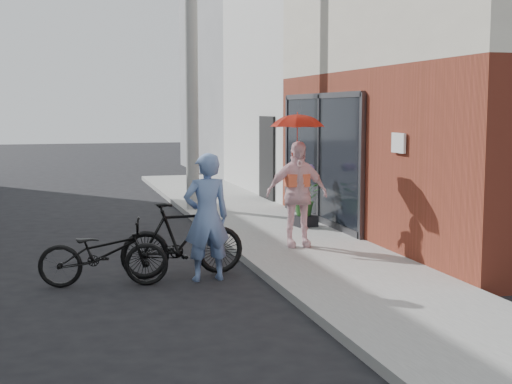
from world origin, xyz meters
name	(u,v)px	position (x,y,z in m)	size (l,w,h in m)	color
ground	(195,278)	(0.00, 0.00, 0.00)	(80.00, 80.00, 0.00)	black
sidewalk	(293,241)	(2.10, 2.00, 0.06)	(2.20, 24.00, 0.12)	gray
curb	(228,244)	(0.94, 2.00, 0.06)	(0.12, 24.00, 0.12)	#9E9E99
plaster_building	(386,67)	(7.20, 9.00, 3.50)	(8.00, 6.00, 7.00)	silver
east_building_far	(303,77)	(7.20, 16.00, 3.50)	(8.00, 8.00, 7.00)	gray
utility_pole	(191,55)	(1.10, 6.00, 3.50)	(0.28, 0.28, 7.00)	#9E9E99
officer	(207,217)	(0.14, -0.17, 0.87)	(0.64, 0.42, 1.74)	#6884B9
bike_left	(103,253)	(-1.24, -0.13, 0.44)	(0.59, 1.69, 0.89)	black
bike_right	(183,239)	(-0.14, 0.14, 0.52)	(0.49, 1.74, 1.05)	black
kimono_woman	(297,194)	(1.90, 1.22, 0.97)	(0.99, 0.41, 1.70)	#FBD3D9
parasol	(297,119)	(1.90, 1.22, 2.17)	(0.81, 0.81, 0.71)	red
planter	(305,221)	(2.69, 3.05, 0.22)	(0.38, 0.38, 0.20)	black
potted_plant	(305,199)	(2.69, 3.05, 0.64)	(0.57, 0.50, 0.64)	#2A5E25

